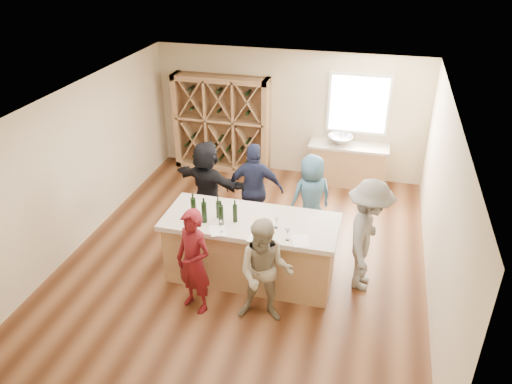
% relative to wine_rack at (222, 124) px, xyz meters
% --- Properties ---
extents(floor, '(6.00, 7.00, 0.10)m').
position_rel_wine_rack_xyz_m(floor, '(1.50, -3.27, -1.15)').
color(floor, brown).
rests_on(floor, ground).
extents(ceiling, '(6.00, 7.00, 0.10)m').
position_rel_wine_rack_xyz_m(ceiling, '(1.50, -3.27, 1.75)').
color(ceiling, white).
rests_on(ceiling, ground).
extents(wall_back, '(6.00, 0.10, 2.80)m').
position_rel_wine_rack_xyz_m(wall_back, '(1.50, 0.28, 0.30)').
color(wall_back, beige).
rests_on(wall_back, ground).
extents(wall_front, '(6.00, 0.10, 2.80)m').
position_rel_wine_rack_xyz_m(wall_front, '(1.50, -6.82, 0.30)').
color(wall_front, beige).
rests_on(wall_front, ground).
extents(wall_left, '(0.10, 7.00, 2.80)m').
position_rel_wine_rack_xyz_m(wall_left, '(-1.55, -3.27, 0.30)').
color(wall_left, beige).
rests_on(wall_left, ground).
extents(wall_right, '(0.10, 7.00, 2.80)m').
position_rel_wine_rack_xyz_m(wall_right, '(4.55, -3.27, 0.30)').
color(wall_right, beige).
rests_on(wall_right, ground).
extents(window_frame, '(1.30, 0.06, 1.30)m').
position_rel_wine_rack_xyz_m(window_frame, '(3.00, 0.20, 0.65)').
color(window_frame, white).
rests_on(window_frame, wall_back).
extents(window_pane, '(1.18, 0.01, 1.18)m').
position_rel_wine_rack_xyz_m(window_pane, '(3.00, 0.17, 0.65)').
color(window_pane, white).
rests_on(window_pane, wall_back).
extents(wine_rack, '(2.20, 0.45, 2.20)m').
position_rel_wine_rack_xyz_m(wine_rack, '(0.00, 0.00, 0.00)').
color(wine_rack, '#A1774D').
rests_on(wine_rack, floor).
extents(back_counter_base, '(1.60, 0.58, 0.86)m').
position_rel_wine_rack_xyz_m(back_counter_base, '(2.90, -0.07, -0.67)').
color(back_counter_base, '#A1774D').
rests_on(back_counter_base, floor).
extents(back_counter_top, '(1.70, 0.62, 0.06)m').
position_rel_wine_rack_xyz_m(back_counter_top, '(2.90, -0.07, -0.21)').
color(back_counter_top, '#C1B29E').
rests_on(back_counter_top, back_counter_base).
extents(sink, '(0.54, 0.54, 0.19)m').
position_rel_wine_rack_xyz_m(sink, '(2.70, -0.07, -0.09)').
color(sink, silver).
rests_on(sink, back_counter_top).
extents(faucet, '(0.02, 0.02, 0.30)m').
position_rel_wine_rack_xyz_m(faucet, '(2.70, 0.11, -0.03)').
color(faucet, silver).
rests_on(faucet, back_counter_top).
extents(tasting_counter_base, '(2.60, 1.00, 1.00)m').
position_rel_wine_rack_xyz_m(tasting_counter_base, '(1.71, -3.84, -0.60)').
color(tasting_counter_base, '#A1774D').
rests_on(tasting_counter_base, floor).
extents(tasting_counter_top, '(2.72, 1.12, 0.08)m').
position_rel_wine_rack_xyz_m(tasting_counter_top, '(1.71, -3.84, -0.06)').
color(tasting_counter_top, '#C1B29E').
rests_on(tasting_counter_top, tasting_counter_base).
extents(wine_bottle_a, '(0.09, 0.09, 0.33)m').
position_rel_wine_rack_xyz_m(wine_bottle_a, '(0.84, -3.99, 0.15)').
color(wine_bottle_a, black).
rests_on(wine_bottle_a, tasting_counter_top).
extents(wine_bottle_b, '(0.09, 0.09, 0.33)m').
position_rel_wine_rack_xyz_m(wine_bottle_b, '(1.05, -4.08, 0.15)').
color(wine_bottle_b, black).
rests_on(wine_bottle_b, tasting_counter_top).
extents(wine_bottle_c, '(0.09, 0.09, 0.28)m').
position_rel_wine_rack_xyz_m(wine_bottle_c, '(1.21, -3.89, 0.12)').
color(wine_bottle_c, black).
rests_on(wine_bottle_c, tasting_counter_top).
extents(wine_bottle_d, '(0.10, 0.10, 0.33)m').
position_rel_wine_rack_xyz_m(wine_bottle_d, '(1.31, -4.08, 0.14)').
color(wine_bottle_d, black).
rests_on(wine_bottle_d, tasting_counter_top).
extents(wine_bottle_e, '(0.08, 0.08, 0.29)m').
position_rel_wine_rack_xyz_m(wine_bottle_e, '(1.50, -3.94, 0.12)').
color(wine_bottle_e, black).
rests_on(wine_bottle_e, tasting_counter_top).
extents(wine_glass_a, '(0.09, 0.09, 0.20)m').
position_rel_wine_rack_xyz_m(wine_glass_a, '(1.39, -4.29, 0.08)').
color(wine_glass_a, white).
rests_on(wine_glass_a, tasting_counter_top).
extents(wine_glass_b, '(0.10, 0.10, 0.20)m').
position_rel_wine_rack_xyz_m(wine_glass_b, '(1.90, -4.30, 0.08)').
color(wine_glass_b, white).
rests_on(wine_glass_b, tasting_counter_top).
extents(wine_glass_c, '(0.08, 0.08, 0.20)m').
position_rel_wine_rack_xyz_m(wine_glass_c, '(2.37, -4.25, 0.08)').
color(wine_glass_c, white).
rests_on(wine_glass_c, tasting_counter_top).
extents(wine_glass_d, '(0.08, 0.08, 0.18)m').
position_rel_wine_rack_xyz_m(wine_glass_d, '(2.14, -3.97, 0.07)').
color(wine_glass_d, white).
rests_on(wine_glass_d, tasting_counter_top).
extents(tasting_menu_a, '(0.33, 0.38, 0.00)m').
position_rel_wine_rack_xyz_m(tasting_menu_a, '(1.32, -4.26, -0.02)').
color(tasting_menu_a, white).
rests_on(tasting_menu_a, tasting_counter_top).
extents(tasting_menu_b, '(0.26, 0.34, 0.00)m').
position_rel_wine_rack_xyz_m(tasting_menu_b, '(1.93, -4.27, -0.02)').
color(tasting_menu_b, white).
rests_on(tasting_menu_b, tasting_counter_top).
extents(tasting_menu_c, '(0.33, 0.39, 0.00)m').
position_rel_wine_rack_xyz_m(tasting_menu_c, '(2.56, -4.22, -0.02)').
color(tasting_menu_c, white).
rests_on(tasting_menu_c, tasting_counter_top).
extents(person_near_left, '(0.73, 0.64, 1.66)m').
position_rel_wine_rack_xyz_m(person_near_left, '(1.11, -4.77, -0.27)').
color(person_near_left, '#590F14').
rests_on(person_near_left, floor).
extents(person_near_right, '(0.84, 0.52, 1.65)m').
position_rel_wine_rack_xyz_m(person_near_right, '(2.16, -4.74, -0.28)').
color(person_near_right, gray).
rests_on(person_near_right, floor).
extents(person_server, '(0.65, 1.24, 1.85)m').
position_rel_wine_rack_xyz_m(person_server, '(3.49, -3.61, -0.17)').
color(person_server, slate).
rests_on(person_server, floor).
extents(person_far_mid, '(1.10, 0.67, 1.76)m').
position_rel_wine_rack_xyz_m(person_far_mid, '(1.43, -2.50, -0.22)').
color(person_far_mid, '#191E38').
rests_on(person_far_mid, floor).
extents(person_far_right, '(0.94, 0.87, 1.61)m').
position_rel_wine_rack_xyz_m(person_far_right, '(2.44, -2.40, -0.29)').
color(person_far_right, '#335972').
rests_on(person_far_right, floor).
extents(person_far_left, '(1.68, 1.00, 1.71)m').
position_rel_wine_rack_xyz_m(person_far_left, '(0.52, -2.48, -0.25)').
color(person_far_left, black).
rests_on(person_far_left, floor).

